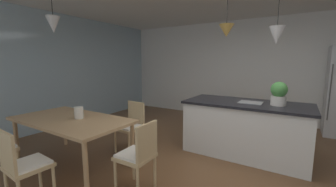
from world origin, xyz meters
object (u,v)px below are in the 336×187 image
(dining_table, at_px, (71,123))
(chair_far_right, at_px, (131,125))
(chair_near_right, at_px, (23,164))
(chair_kitchen_end, at_px, (138,154))
(potted_plant_on_island, at_px, (279,93))
(kitchen_island, at_px, (245,128))
(vase_on_dining_table, at_px, (79,113))

(dining_table, xyz_separation_m, chair_far_right, (0.42, 0.85, -0.19))
(chair_near_right, height_order, chair_kitchen_end, same)
(chair_far_right, bearing_deg, potted_plant_on_island, 23.15)
(dining_table, relative_size, kitchen_island, 0.94)
(chair_kitchen_end, bearing_deg, potted_plant_on_island, 53.66)
(potted_plant_on_island, relative_size, vase_on_dining_table, 2.07)
(chair_kitchen_end, bearing_deg, chair_near_right, -135.92)
(dining_table, height_order, chair_near_right, chair_near_right)
(dining_table, relative_size, chair_kitchen_end, 2.13)
(dining_table, bearing_deg, chair_kitchen_end, 0.05)
(chair_far_right, bearing_deg, vase_on_dining_table, -112.18)
(dining_table, xyz_separation_m, chair_kitchen_end, (1.30, 0.00, -0.19))
(kitchen_island, distance_m, vase_on_dining_table, 2.70)
(chair_far_right, height_order, potted_plant_on_island, potted_plant_on_island)
(chair_kitchen_end, xyz_separation_m, kitchen_island, (0.85, 1.79, -0.01))
(chair_far_right, bearing_deg, chair_near_right, -90.22)
(dining_table, height_order, chair_far_right, chair_far_right)
(chair_near_right, distance_m, chair_kitchen_end, 1.23)
(dining_table, xyz_separation_m, potted_plant_on_island, (2.61, 1.79, 0.43))
(chair_far_right, relative_size, vase_on_dining_table, 4.88)
(chair_kitchen_end, xyz_separation_m, potted_plant_on_island, (1.32, 1.79, 0.61))
(chair_near_right, height_order, vase_on_dining_table, vase_on_dining_table)
(dining_table, height_order, vase_on_dining_table, vase_on_dining_table)
(dining_table, xyz_separation_m, kitchen_island, (2.14, 1.79, -0.20))
(kitchen_island, bearing_deg, vase_on_dining_table, -139.84)
(chair_near_right, height_order, potted_plant_on_island, potted_plant_on_island)
(dining_table, distance_m, kitchen_island, 2.80)
(kitchen_island, bearing_deg, chair_kitchen_end, -115.32)
(kitchen_island, height_order, vase_on_dining_table, kitchen_island)
(vase_on_dining_table, bearing_deg, chair_near_right, -71.17)
(chair_kitchen_end, bearing_deg, vase_on_dining_table, 176.84)
(potted_plant_on_island, bearing_deg, chair_kitchen_end, -126.34)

